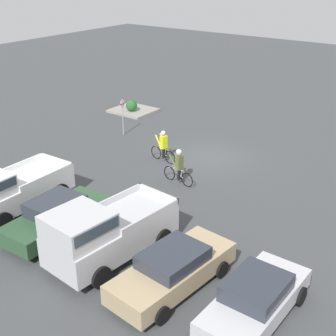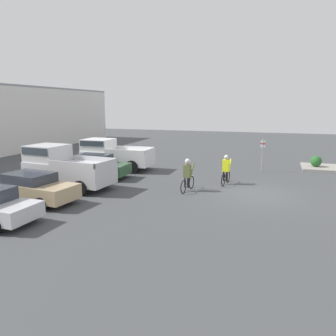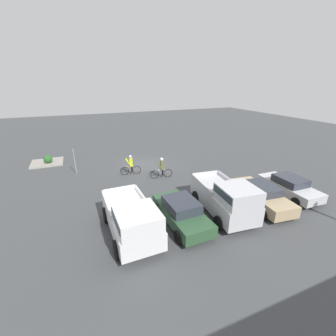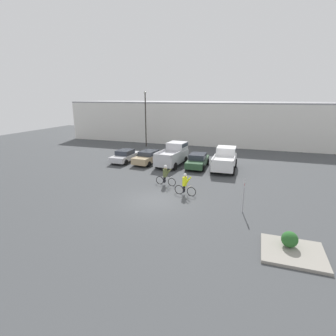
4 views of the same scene
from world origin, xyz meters
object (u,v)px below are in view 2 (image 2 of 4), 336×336
object	(u,v)px
sedan_2	(94,166)
fire_lane_sign	(262,152)
pickup_truck_1	(112,154)
cyclist_1	(188,174)
shrub	(316,161)
cyclist_0	(226,170)
sedan_1	(30,187)
pickup_truck_0	(63,167)

from	to	relation	value
sedan_2	fire_lane_sign	xyz separation A→B (m)	(5.23, -9.94, 0.63)
pickup_truck_1	cyclist_1	size ratio (longest dim) A/B	2.69
pickup_truck_1	shrub	size ratio (longest dim) A/B	6.35
pickup_truck_1	cyclist_0	bearing A→B (deg)	-102.95
sedan_1	pickup_truck_1	distance (m)	8.40
sedan_1	pickup_truck_0	distance (m)	2.88
pickup_truck_1	cyclist_0	xyz separation A→B (m)	(-1.92, -8.34, -0.27)
pickup_truck_1	fire_lane_sign	bearing A→B (deg)	-76.48
sedan_1	fire_lane_sign	distance (m)	14.76
fire_lane_sign	shrub	xyz separation A→B (m)	(2.42, -3.65, -0.83)
sedan_1	sedan_2	bearing A→B (deg)	-0.63
pickup_truck_0	cyclist_1	world-z (taller)	pickup_truck_0
sedan_2	shrub	xyz separation A→B (m)	(7.64, -13.59, -0.19)
cyclist_0	cyclist_1	distance (m)	2.76
pickup_truck_1	shrub	world-z (taller)	pickup_truck_1
pickup_truck_1	fire_lane_sign	distance (m)	10.43
cyclist_1	shrub	xyz separation A→B (m)	(8.94, -7.15, -0.37)
fire_lane_sign	shrub	size ratio (longest dim) A/B	2.89
pickup_truck_0	sedan_2	bearing A→B (deg)	-5.02
pickup_truck_1	cyclist_1	xyz separation A→B (m)	(-4.08, -6.64, -0.21)
sedan_2	cyclist_1	distance (m)	6.57
fire_lane_sign	pickup_truck_0	bearing A→B (deg)	128.11
sedan_2	pickup_truck_1	world-z (taller)	pickup_truck_1
pickup_truck_1	fire_lane_sign	size ratio (longest dim) A/B	2.19
fire_lane_sign	shrub	world-z (taller)	fire_lane_sign
sedan_2	cyclist_1	bearing A→B (deg)	-101.35
sedan_1	cyclist_1	world-z (taller)	cyclist_1
fire_lane_sign	shrub	bearing A→B (deg)	-56.49
pickup_truck_1	cyclist_1	distance (m)	7.79
cyclist_1	fire_lane_sign	distance (m)	7.41
pickup_truck_0	shrub	size ratio (longest dim) A/B	6.48
sedan_1	cyclist_0	distance (m)	10.45
sedan_2	cyclist_1	world-z (taller)	cyclist_1
cyclist_0	fire_lane_sign	world-z (taller)	fire_lane_sign
cyclist_1	shrub	bearing A→B (deg)	-38.66
sedan_2	cyclist_1	size ratio (longest dim) A/B	2.41
pickup_truck_1	shrub	bearing A→B (deg)	-70.60
pickup_truck_0	shrub	world-z (taller)	pickup_truck_0
fire_lane_sign	sedan_1	bearing A→B (deg)	137.26
cyclist_1	shrub	distance (m)	11.45
shrub	cyclist_0	bearing A→B (deg)	141.18
sedan_1	fire_lane_sign	xyz separation A→B (m)	(10.83, -10.00, 0.66)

